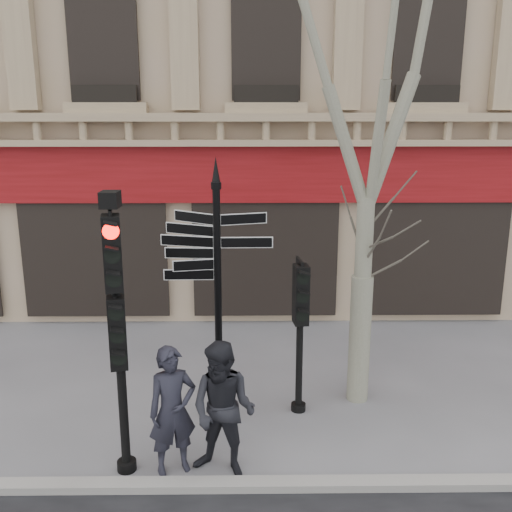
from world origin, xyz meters
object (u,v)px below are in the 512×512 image
Objects in this scene: plane_tree at (374,31)px; pedestrian_a at (172,411)px; traffic_signal_secondary at (300,311)px; fingerpost at (217,249)px; pedestrian_b at (223,410)px; traffic_signal_main at (117,302)px.

pedestrian_a is (-2.98, -2.05, -5.22)m from plane_tree.
traffic_signal_secondary is 0.30× the size of plane_tree.
fingerpost is at bearing -177.61° from traffic_signal_secondary.
traffic_signal_main is at bearing -162.93° from pedestrian_b.
traffic_signal_main is 2.13× the size of pedestrian_a.
pedestrian_b is (0.13, -1.51, -1.92)m from fingerpost.
pedestrian_a is (0.68, -0.01, -1.59)m from traffic_signal_main.
pedestrian_a is at bearing -145.48° from plane_tree.
pedestrian_b is at bearing -131.57° from traffic_signal_secondary.
traffic_signal_secondary is at bearing 19.80° from traffic_signal_main.
fingerpost is 1.74m from traffic_signal_secondary.
traffic_signal_main is at bearing -150.84° from plane_tree.
pedestrian_b is at bearing -75.76° from fingerpost.
plane_tree is at bearing 16.48° from traffic_signal_main.
traffic_signal_secondary is 2.67m from pedestrian_a.
traffic_signal_main is 1.73m from pedestrian_a.
fingerpost is 2.20× the size of pedestrian_b.
traffic_signal_main is (-1.26, -1.43, -0.38)m from fingerpost.
plane_tree is at bearing 13.41° from traffic_signal_secondary.
traffic_signal_secondary is 4.50m from plane_tree.
traffic_signal_secondary is 1.32× the size of pedestrian_b.
traffic_signal_secondary is (2.59, 1.65, -0.72)m from traffic_signal_main.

